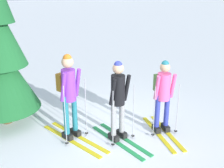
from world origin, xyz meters
The scene contains 4 objects.
ground_plane centered at (0.00, 0.00, 0.00)m, with size 400.00×400.00×0.00m, color white.
skier_in_purple centered at (-0.89, 0.12, 1.04)m, with size 1.18×1.70×1.83m.
skier_in_black centered at (0.04, -0.23, 0.94)m, with size 0.89×1.62×1.71m.
skier_in_pink centered at (1.05, -0.18, 0.91)m, with size 0.61×1.57×1.63m.
Camera 1 is at (-1.55, -5.18, 3.18)m, focal length 45.32 mm.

